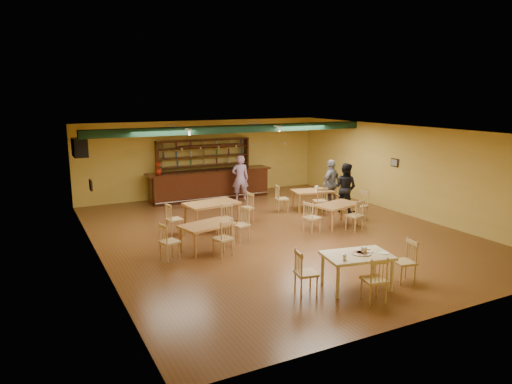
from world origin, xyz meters
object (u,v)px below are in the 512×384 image
near_table (357,271)px  dining_table_c (207,237)px  dining_table_d (337,215)px  dining_table_a (212,215)px  bar_counter (210,185)px  dining_table_b (312,200)px  patron_right_a (345,188)px  patron_bar (240,178)px

near_table → dining_table_c: bearing=127.1°
dining_table_c → dining_table_d: size_ratio=1.00×
dining_table_a → near_table: (1.03, -5.61, -0.02)m
bar_counter → dining_table_a: (-1.45, -3.81, -0.17)m
dining_table_b → dining_table_c: dining_table_b is taller
dining_table_b → near_table: bearing=-104.9°
dining_table_c → near_table: (1.89, -3.78, 0.03)m
dining_table_b → patron_right_a: (0.80, -0.80, 0.51)m
bar_counter → dining_table_d: 5.75m
near_table → patron_bar: (1.33, 8.60, 0.51)m
dining_table_d → dining_table_c: bearing=170.5°
dining_table_b → near_table: size_ratio=1.00×
bar_counter → patron_right_a: size_ratio=2.88×
dining_table_c → bar_counter: bearing=52.9°
dining_table_c → patron_right_a: 5.95m
dining_table_a → dining_table_b: (4.04, 0.57, -0.05)m
near_table → patron_right_a: patron_right_a is taller
dining_table_a → patron_right_a: (4.84, -0.23, 0.46)m
near_table → patron_right_a: size_ratio=0.81×
patron_bar → patron_right_a: 4.07m
bar_counter → dining_table_b: (2.60, -3.24, -0.22)m
dining_table_d → patron_bar: patron_bar is taller
near_table → patron_bar: size_ratio=0.79×
dining_table_a → patron_bar: (2.36, 2.99, 0.48)m
bar_counter → patron_bar: (0.91, -0.83, 0.31)m
bar_counter → dining_table_d: bearing=-68.5°
bar_counter → near_table: size_ratio=3.55×
bar_counter → dining_table_b: bearing=-51.3°
dining_table_a → patron_right_a: size_ratio=0.92×
dining_table_c → patron_bar: size_ratio=0.79×
bar_counter → patron_right_a: patron_right_a is taller
dining_table_a → dining_table_b: size_ratio=1.14×
dining_table_c → near_table: size_ratio=1.00×
dining_table_a → near_table: dining_table_a is taller
dining_table_b → patron_right_a: patron_right_a is taller
dining_table_a → bar_counter: bearing=61.8°
patron_right_a → patron_bar: bearing=11.4°
dining_table_b → dining_table_c: 5.46m
dining_table_a → dining_table_d: (3.55, -1.54, -0.05)m
dining_table_a → patron_bar: size_ratio=0.90×
dining_table_a → patron_bar: 3.83m
dining_table_b → patron_bar: size_ratio=0.79×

